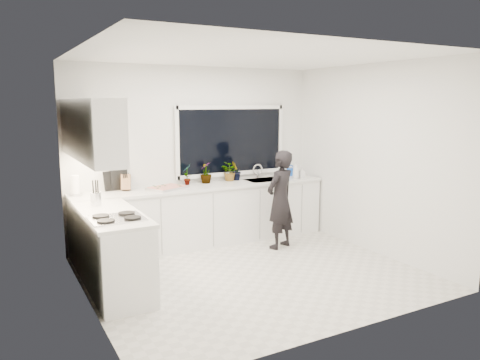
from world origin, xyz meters
TOP-DOWN VIEW (x-y plane):
  - floor at (0.00, 0.00)m, footprint 4.00×3.50m
  - wall_back at (0.00, 1.76)m, footprint 4.00×0.02m
  - wall_left at (-2.01, 0.00)m, footprint 0.02×3.50m
  - wall_right at (2.01, 0.00)m, footprint 0.02×3.50m
  - ceiling at (0.00, 0.00)m, footprint 4.00×3.50m
  - window at (0.60, 1.73)m, footprint 1.80×0.02m
  - base_cabinets_back at (0.00, 1.45)m, footprint 3.92×0.58m
  - base_cabinets_left at (-1.67, 0.35)m, footprint 0.58×1.60m
  - countertop_back at (0.00, 1.44)m, footprint 3.94×0.62m
  - countertop_left at (-1.67, 0.35)m, footprint 0.62×1.60m
  - upper_cabinets at (-1.79, 0.70)m, footprint 0.34×2.10m
  - sink at (1.05, 1.45)m, footprint 0.58×0.42m
  - faucet at (1.05, 1.65)m, footprint 0.03×0.03m
  - stovetop at (-1.69, -0.00)m, footprint 0.56×0.48m
  - person at (0.91, 0.75)m, footprint 0.63×0.52m
  - pizza_tray at (-0.61, 1.42)m, footprint 0.62×0.55m
  - pizza at (-0.61, 1.42)m, footprint 0.56×0.49m
  - watering_can at (1.69, 1.61)m, footprint 0.15×0.15m
  - paper_towel_roll at (-1.85, 1.55)m, footprint 0.15×0.15m
  - knife_block at (-1.16, 1.59)m, footprint 0.16×0.14m
  - utensil_crock at (-1.74, 0.80)m, footprint 0.14×0.14m
  - picture_frame_large at (-1.34, 1.69)m, footprint 0.22×0.08m
  - picture_frame_small at (-1.22, 1.69)m, footprint 0.25×0.04m
  - herb_plants at (0.34, 1.61)m, footprint 1.05×0.33m
  - soap_bottles at (1.61, 1.30)m, footprint 0.24×0.15m

SIDE VIEW (x-z plane):
  - floor at x=0.00m, z-range -0.02..0.00m
  - base_cabinets_back at x=0.00m, z-range 0.00..0.88m
  - base_cabinets_left at x=-1.67m, z-range 0.00..0.88m
  - person at x=0.91m, z-range 0.00..1.47m
  - sink at x=1.05m, z-range 0.80..0.94m
  - countertop_back at x=0.00m, z-range 0.88..0.92m
  - countertop_left at x=-1.67m, z-range 0.88..0.92m
  - stovetop at x=-1.69m, z-range 0.92..0.95m
  - pizza_tray at x=-0.61m, z-range 0.92..0.95m
  - pizza at x=-0.61m, z-range 0.95..0.96m
  - watering_can at x=1.69m, z-range 0.92..1.05m
  - utensil_crock at x=-1.74m, z-range 0.92..1.08m
  - faucet at x=1.05m, z-range 0.92..1.14m
  - knife_block at x=-1.16m, z-range 0.92..1.14m
  - soap_bottles at x=1.61m, z-range 0.91..1.18m
  - paper_towel_roll at x=-1.85m, z-range 0.92..1.18m
  - picture_frame_large at x=-1.34m, z-range 0.92..1.20m
  - picture_frame_small at x=-1.22m, z-range 0.92..1.22m
  - herb_plants at x=0.34m, z-range 0.92..1.24m
  - wall_back at x=0.00m, z-range 0.00..2.70m
  - wall_left at x=-2.01m, z-range 0.00..2.70m
  - wall_right at x=2.01m, z-range 0.00..2.70m
  - window at x=0.60m, z-range 1.05..2.05m
  - upper_cabinets at x=-1.79m, z-range 1.50..2.20m
  - ceiling at x=0.00m, z-range 2.70..2.72m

